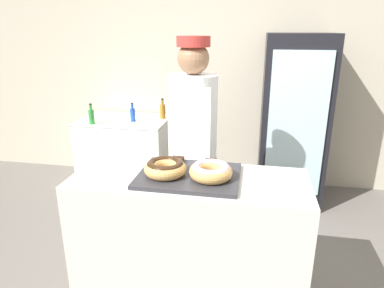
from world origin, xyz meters
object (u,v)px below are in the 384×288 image
Objects in this scene: donut_chocolate_glaze at (165,167)px; bottle_green at (91,116)px; serving_tray at (189,176)px; bottle_blue at (133,114)px; brownie_back_left at (177,160)px; brownie_back_right at (211,162)px; beverage_fridge at (293,121)px; chest_freezer at (126,152)px; donut_light_glaze at (211,171)px; baker_person at (193,146)px; bottle_amber at (163,111)px.

donut_chocolate_glaze is 1.95m from bottle_green.
serving_tray is 2.89× the size of bottle_blue.
brownie_back_left is 0.37× the size of bottle_blue.
brownie_back_left is 0.22m from brownie_back_right.
donut_chocolate_glaze is 1.21× the size of bottle_blue.
bottle_green is at bearing -173.19° from beverage_fridge.
chest_freezer is 0.61m from bottle_green.
donut_light_glaze is 2.24m from chest_freezer.
baker_person reaches higher than donut_chocolate_glaze.
beverage_fridge is at bearing 60.74° from brownie_back_left.
serving_tray is 2.39× the size of donut_chocolate_glaze.
bottle_green is at bearing 132.68° from serving_tray.
donut_light_glaze is 1.13× the size of bottle_green.
serving_tray is 0.15m from donut_chocolate_glaze.
bottle_amber is (-0.67, 1.85, -0.05)m from serving_tray.
brownie_back_right is at bearing 57.00° from serving_tray.
chest_freezer is (-1.01, 1.14, -0.52)m from baker_person.
donut_chocolate_glaze is 2.10m from chest_freezer.
donut_chocolate_glaze is at bearing -94.93° from baker_person.
serving_tray is 2.39× the size of donut_light_glaze.
bottle_amber is (-0.56, 1.68, -0.08)m from brownie_back_left.
donut_light_glaze is 2.05m from bottle_amber.
bottle_blue is at bearing 24.93° from bottle_green.
donut_light_glaze is 0.25× the size of chest_freezer.
bottle_blue reaches higher than brownie_back_right.
bottle_amber is (0.29, 0.19, 0.01)m from bottle_blue.
donut_chocolate_glaze is at bearing -165.02° from serving_tray.
bottle_amber is at bearing 28.58° from bottle_green.
baker_person reaches higher than bottle_blue.
bottle_amber is 1.04× the size of bottle_green.
brownie_back_right is 1.97m from bottle_green.
donut_chocolate_glaze is at bearing 180.00° from donut_light_glaze.
serving_tray is 2.61× the size of bottle_amber.
brownie_back_left is at bearing -46.25° from bottle_green.
bottle_green reaches higher than brownie_back_left.
bottle_amber is 0.79m from bottle_green.
baker_person is 1.61m from chest_freezer.
baker_person reaches higher than bottle_green.
bottle_amber is (-0.53, 1.89, -0.11)m from donut_chocolate_glaze.
beverage_fridge is 7.55× the size of bottle_amber.
brownie_back_left is 1.72m from bottle_blue.
brownie_back_left is 1.93m from chest_freezer.
donut_light_glaze is 0.32m from brownie_back_left.
bottle_blue is (-0.88, 1.07, -0.04)m from baker_person.
serving_tray is at bearing -57.00° from brownie_back_left.
beverage_fridge is (0.66, 1.56, -0.10)m from brownie_back_right.
baker_person is at bearing -34.73° from bottle_green.
beverage_fridge is at bearing 6.81° from bottle_green.
chest_freezer is at bearing 122.23° from serving_tray.
bottle_amber is at bearing 175.13° from beverage_fridge.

